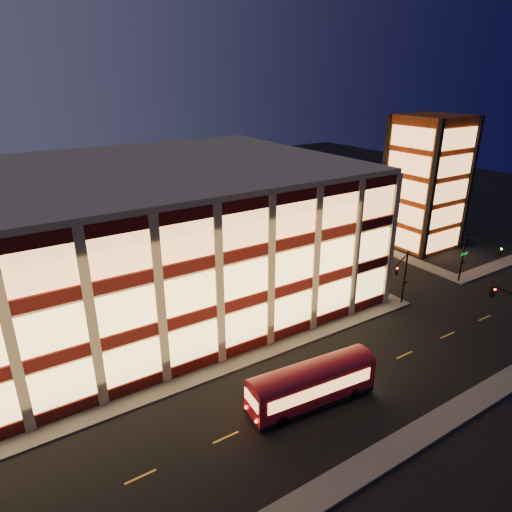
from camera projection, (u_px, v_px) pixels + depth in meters
ground at (211, 381)px, 36.63m from camera, size 200.00×200.00×0.00m
sidewalk_office_south at (171, 387)px, 35.87m from camera, size 54.00×2.00×0.15m
sidewalk_office_east at (304, 256)px, 61.45m from camera, size 2.00×30.00×0.15m
sidewalk_tower_south at (489, 269)px, 57.56m from camera, size 14.00×2.00×0.15m
sidewalk_tower_west at (363, 241)px, 67.00m from camera, size 2.00×30.00×0.15m
sidewalk_near at (315, 498)px, 26.47m from camera, size 100.00×2.00×0.15m
office_building at (104, 242)px, 45.65m from camera, size 50.45×30.45×14.50m
stair_tower at (426, 183)px, 62.76m from camera, size 8.60×8.60×18.00m
traffic_signal_far at (402, 272)px, 46.49m from camera, size 3.79×1.87×6.00m
traffic_signal_right at (475, 253)px, 51.52m from camera, size 1.20×4.37×6.00m
trolley_bus at (312, 382)px, 33.56m from camera, size 10.13×3.43×3.37m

